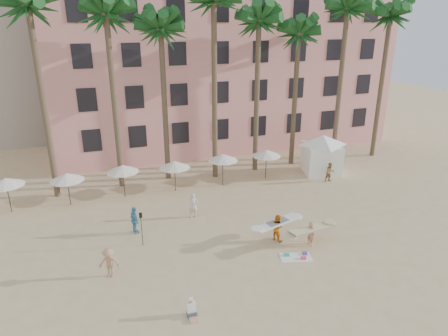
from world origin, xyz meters
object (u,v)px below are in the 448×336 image
pink_hotel (218,68)px  carrier_white (277,226)px  carrier_yellow (311,231)px  cabana (322,151)px

pink_hotel → carrier_white: bearing=-98.9°
carrier_yellow → cabana: bearing=55.9°
cabana → carrier_white: cabana is taller
cabana → carrier_yellow: cabana is taller
pink_hotel → carrier_yellow: 25.42m
carrier_yellow → carrier_white: (-1.69, 1.22, 0.01)m
carrier_yellow → carrier_white: carrier_white is taller
pink_hotel → cabana: bearing=-68.5°
carrier_white → carrier_yellow: bearing=-35.9°
cabana → carrier_yellow: 13.03m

